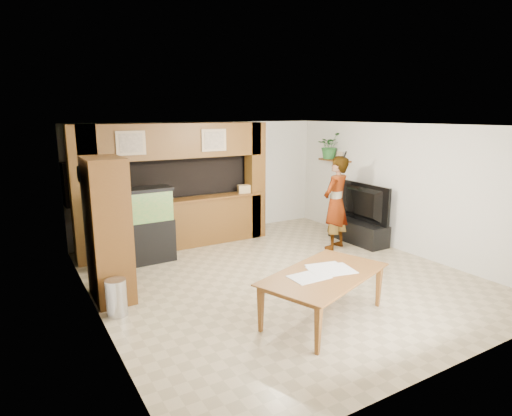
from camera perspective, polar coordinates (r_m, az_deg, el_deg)
floor at (r=7.57m, az=3.14°, el=-9.14°), size 6.50×6.50×0.00m
ceiling at (r=7.04m, az=3.40°, el=10.94°), size 6.50×6.50×0.00m
wall_back at (r=10.01m, az=-7.17°, el=3.85°), size 6.00×0.00×6.00m
wall_left at (r=6.09m, az=-20.90°, el=-2.48°), size 0.00×6.50×6.50m
wall_right at (r=9.18m, az=19.03°, el=2.48°), size 0.00×6.50×6.50m
partition at (r=9.10m, az=-11.10°, el=2.93°), size 4.20×0.99×2.60m
wall_clock at (r=6.96m, az=-22.46°, el=4.22°), size 0.05×0.25×0.25m
wall_shelf at (r=10.38m, az=10.43°, el=6.28°), size 0.25×0.90×0.04m
pantry_cabinet at (r=6.77m, az=-19.16°, el=-2.77°), size 0.54×0.89×2.17m
trash_can at (r=6.42m, az=-18.11°, el=-11.29°), size 0.29×0.29×0.53m
aquarium at (r=8.31m, az=-15.44°, el=-2.49°), size 1.30×0.49×1.44m
tv_stand at (r=9.72m, az=13.45°, el=-3.10°), size 0.51×1.40×0.47m
television at (r=9.57m, az=13.65°, el=0.65°), size 0.24×1.45×0.83m
photo_frame at (r=10.24m, az=11.08°, el=6.85°), size 0.04×0.15×0.20m
potted_plant at (r=10.47m, az=9.73°, el=8.18°), size 0.71×0.67×0.62m
person at (r=9.01m, az=10.59°, el=0.66°), size 0.83×0.69×1.95m
microphone at (r=8.77m, az=11.80°, el=6.96°), size 0.03×0.09×0.15m
dining_table at (r=6.07m, az=9.28°, el=-11.57°), size 2.12×1.62×0.66m
newspaper_a at (r=5.79m, az=7.07°, el=-9.11°), size 0.51×0.37×0.01m
newspaper_b at (r=6.08m, az=10.02°, el=-8.15°), size 0.68×0.55×0.01m
newspaper_c at (r=6.17m, az=9.28°, el=-7.79°), size 0.56×0.46×0.01m
counter_box at (r=9.61m, az=-1.64°, el=2.56°), size 0.30×0.24×0.18m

